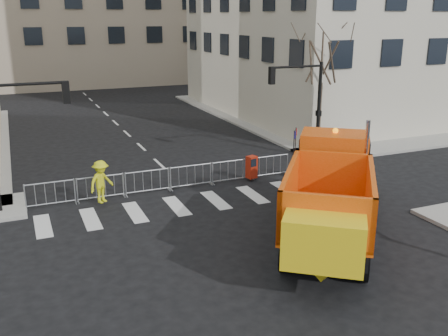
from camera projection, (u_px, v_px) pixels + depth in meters
name	position (u px, v px, depth m)	size (l,w,h in m)	color
ground	(258.00, 256.00, 16.80)	(120.00, 120.00, 0.00)	black
sidewalk_back	(179.00, 181.00, 24.25)	(64.00, 5.00, 0.15)	gray
traffic_light_right	(319.00, 111.00, 27.57)	(0.18, 0.18, 5.40)	black
crowd_barriers	(170.00, 179.00, 23.04)	(12.60, 0.60, 1.10)	#9EA0A5
street_tree	(320.00, 89.00, 28.40)	(3.00, 3.00, 7.50)	#382B21
plow_truck	(330.00, 192.00, 17.43)	(8.75, 10.28, 4.17)	black
cop_a	(356.00, 178.00, 22.28)	(0.61, 0.40, 1.67)	black
cop_b	(364.00, 177.00, 22.22)	(0.84, 0.66, 1.74)	black
cop_c	(322.00, 164.00, 23.95)	(1.11, 0.46, 1.90)	black
worker	(101.00, 182.00, 20.97)	(1.19, 0.68, 1.84)	yellow
newspaper_box	(252.00, 167.00, 24.29)	(0.45, 0.40, 1.10)	#9F1E0C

